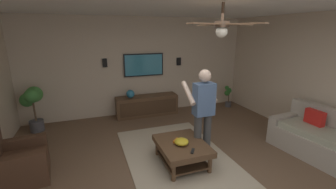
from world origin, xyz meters
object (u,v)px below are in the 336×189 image
book (180,141)px  wall_speaker_right (105,63)px  ceiling_fan (223,26)px  coffee_table (182,148)px  armchair (16,164)px  bowl (182,142)px  remote_white (178,140)px  potted_plant_short (228,95)px  couch (328,142)px  remote_black (193,151)px  remote_grey (184,141)px  vase_round (130,94)px  person_standing (203,108)px  potted_plant_tall (33,102)px  tv (144,65)px  media_console (147,105)px  wall_speaker_left (179,61)px

book → wall_speaker_right: 3.16m
ceiling_fan → wall_speaker_right: bearing=21.7°
coffee_table → wall_speaker_right: (2.84, 0.98, 1.18)m
armchair → bowl: size_ratio=3.73×
remote_white → book: (-0.08, -0.01, 0.01)m
bowl → ceiling_fan: ceiling_fan is taller
armchair → potted_plant_short: 5.59m
couch → remote_black: size_ratio=13.20×
remote_white → wall_speaker_right: (2.74, 0.95, 1.07)m
armchair → remote_white: 2.60m
armchair → ceiling_fan: ceiling_fan is taller
coffee_table → remote_grey: size_ratio=6.67×
potted_plant_short → vase_round: vase_round is taller
person_standing → vase_round: 2.59m
potted_plant_tall → bowl: bearing=-133.3°
potted_plant_tall → wall_speaker_right: size_ratio=4.82×
tv → remote_grey: 2.95m
coffee_table → bowl: 0.17m
person_standing → potted_plant_short: size_ratio=2.48×
potted_plant_tall → potted_plant_short: 5.30m
coffee_table → vase_round: size_ratio=4.55×
bowl → ceiling_fan: (-0.45, -0.38, 1.87)m
vase_round → wall_speaker_right: size_ratio=1.00×
remote_grey → ceiling_fan: bearing=17.3°
potted_plant_short → wall_speaker_right: wall_speaker_right is taller
ceiling_fan → book: bearing=35.1°
person_standing → ceiling_fan: 1.54m
book → wall_speaker_right: (2.82, 0.96, 1.06)m
vase_round → wall_speaker_right: 1.04m
remote_white → armchair: bearing=-16.6°
media_console → potted_plant_short: 2.57m
coffee_table → tv: 3.03m
ceiling_fan → bowl: bearing=40.6°
armchair → media_console: size_ratio=0.53×
armchair → remote_grey: size_ratio=6.00×
remote_white → remote_grey: same height
wall_speaker_right → bowl: bearing=-161.9°
armchair → potted_plant_short: (2.00, -5.22, 0.09)m
media_console → book: (-2.57, 0.08, 0.14)m
person_standing → wall_speaker_right: size_ratio=7.45×
remote_white → bowl: bearing=79.2°
potted_plant_tall → media_console: bearing=-86.7°
book → ceiling_fan: size_ratio=0.19×
potted_plant_short → bowl: potted_plant_short is taller
remote_black → media_console: bearing=34.0°
remote_black → wall_speaker_right: size_ratio=0.68×
remote_grey → potted_plant_tall: bearing=-141.8°
remote_white → remote_grey: size_ratio=1.00×
tv → potted_plant_short: 2.78m
remote_black → wall_speaker_left: wall_speaker_left is taller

